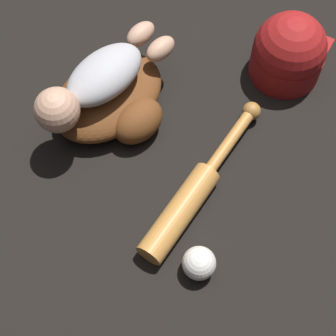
{
  "coord_description": "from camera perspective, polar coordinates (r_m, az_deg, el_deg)",
  "views": [
    {
      "loc": [
        0.53,
        0.49,
        1.11
      ],
      "look_at": [
        0.09,
        0.18,
        0.07
      ],
      "focal_mm": 60.0,
      "sensor_mm": 36.0,
      "label": 1
    }
  ],
  "objects": [
    {
      "name": "ground_plane",
      "position": [
        1.32,
        -4.48,
        5.33
      ],
      "size": [
        6.0,
        6.0,
        0.0
      ],
      "primitive_type": "plane",
      "color": "black"
    },
    {
      "name": "baseball_glove",
      "position": [
        1.29,
        -5.59,
        6.87
      ],
      "size": [
        0.31,
        0.27,
        0.09
      ],
      "color": "brown",
      "rests_on": "ground"
    },
    {
      "name": "baby_figure",
      "position": [
        1.22,
        -7.3,
        8.78
      ],
      "size": [
        0.37,
        0.15,
        0.1
      ],
      "color": "#B2B2B7",
      "rests_on": "baseball_glove"
    },
    {
      "name": "baseball_bat",
      "position": [
        1.19,
        2.48,
        -2.69
      ],
      "size": [
        0.44,
        0.06,
        0.06
      ],
      "color": "#C6843D",
      "rests_on": "ground"
    },
    {
      "name": "baseball",
      "position": [
        1.13,
        3.17,
        -9.63
      ],
      "size": [
        0.07,
        0.07,
        0.07
      ],
      "color": "white",
      "rests_on": "ground"
    },
    {
      "name": "baseball_cap",
      "position": [
        1.36,
        12.17,
        11.41
      ],
      "size": [
        0.24,
        0.17,
        0.17
      ],
      "color": "maroon",
      "rests_on": "ground"
    }
  ]
}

